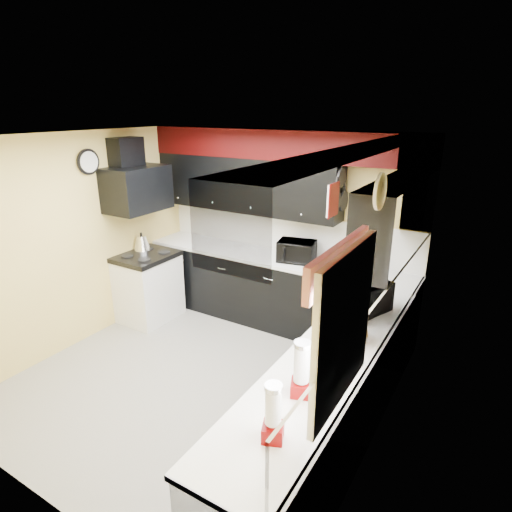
{
  "coord_description": "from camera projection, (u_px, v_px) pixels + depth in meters",
  "views": [
    {
      "loc": [
        2.48,
        -3.03,
        2.75
      ],
      "look_at": [
        0.27,
        0.62,
        1.26
      ],
      "focal_mm": 30.0,
      "sensor_mm": 36.0,
      "label": 1
    }
  ],
  "objects": [
    {
      "name": "hood",
      "position": [
        137.0,
        189.0,
        5.35
      ],
      "size": [
        0.5,
        0.78,
        0.55
      ],
      "primitive_type": "cube",
      "color": "black",
      "rests_on": "wall_left"
    },
    {
      "name": "wall_back",
      "position": [
        285.0,
        228.0,
        5.61
      ],
      "size": [
        3.6,
        0.06,
        2.5
      ],
      "primitive_type": "cube",
      "color": "#E0C666",
      "rests_on": "ground"
    },
    {
      "name": "deco_plate",
      "position": [
        380.0,
        191.0,
        2.68
      ],
      "size": [
        0.03,
        0.24,
        0.24
      ],
      "primitive_type": null,
      "color": "white",
      "rests_on": "wall_right"
    },
    {
      "name": "clock",
      "position": [
        88.0,
        162.0,
        4.93
      ],
      "size": [
        0.03,
        0.3,
        0.3
      ],
      "primitive_type": null,
      "color": "black",
      "rests_on": "wall_left"
    },
    {
      "name": "microwave",
      "position": [
        361.0,
        298.0,
        3.95
      ],
      "size": [
        0.52,
        0.61,
        0.29
      ],
      "primitive_type": "imported",
      "rotation": [
        0.0,
        0.0,
        1.19
      ],
      "color": "black",
      "rests_on": "counter_right"
    },
    {
      "name": "valance",
      "position": [
        340.0,
        261.0,
        2.36
      ],
      "size": [
        0.04,
        0.88,
        0.2
      ],
      "primitive_type": "cube",
      "color": "red",
      "rests_on": "wall_right"
    },
    {
      "name": "splash_right",
      "position": [
        382.0,
        320.0,
        3.31
      ],
      "size": [
        0.02,
        3.6,
        0.5
      ],
      "primitive_type": "cube",
      "color": "white",
      "rests_on": "counter_right"
    },
    {
      "name": "hood_duct",
      "position": [
        126.0,
        154.0,
        5.27
      ],
      "size": [
        0.24,
        0.4,
        0.4
      ],
      "primitive_type": "cube",
      "color": "black",
      "rests_on": "wall_left"
    },
    {
      "name": "counter_back",
      "position": [
        273.0,
        258.0,
        5.48
      ],
      "size": [
        3.62,
        0.64,
        0.04
      ],
      "primitive_type": "cube",
      "color": "white",
      "rests_on": "cab_back"
    },
    {
      "name": "window",
      "position": [
        344.0,
        328.0,
        2.46
      ],
      "size": [
        0.03,
        0.86,
        0.96
      ],
      "primitive_type": null,
      "color": "white",
      "rests_on": "wall_right"
    },
    {
      "name": "dispenser_b",
      "position": [
        273.0,
        416.0,
        2.41
      ],
      "size": [
        0.16,
        0.16,
        0.33
      ],
      "primitive_type": null,
      "rotation": [
        0.0,
        0.0,
        0.37
      ],
      "color": "#5C1308",
      "rests_on": "counter_right"
    },
    {
      "name": "toaster_oven",
      "position": [
        296.0,
        251.0,
        5.26
      ],
      "size": [
        0.51,
        0.45,
        0.26
      ],
      "primitive_type": "imported",
      "rotation": [
        0.0,
        0.0,
        0.2
      ],
      "color": "black",
      "rests_on": "counter_back"
    },
    {
      "name": "kettle",
      "position": [
        142.0,
        243.0,
        5.76
      ],
      "size": [
        0.27,
        0.27,
        0.19
      ],
      "primitive_type": null,
      "rotation": [
        0.0,
        0.0,
        0.32
      ],
      "color": "silver",
      "rests_on": "cooktop"
    },
    {
      "name": "utensil_crock",
      "position": [
        358.0,
        265.0,
        4.93
      ],
      "size": [
        0.2,
        0.2,
        0.18
      ],
      "primitive_type": "cylinder",
      "rotation": [
        0.0,
        0.0,
        0.21
      ],
      "color": "white",
      "rests_on": "counter_back"
    },
    {
      "name": "cab_back",
      "position": [
        273.0,
        291.0,
        5.64
      ],
      "size": [
        3.6,
        0.6,
        0.9
      ],
      "primitive_type": "cube",
      "color": "black",
      "rests_on": "ground"
    },
    {
      "name": "baskets",
      "position": [
        351.0,
        311.0,
        3.48
      ],
      "size": [
        0.27,
        0.27,
        0.5
      ],
      "primitive_type": null,
      "color": "brown",
      "rests_on": "upper_right"
    },
    {
      "name": "counter_right",
      "position": [
        331.0,
        358.0,
        3.29
      ],
      "size": [
        0.64,
        3.02,
        0.04
      ],
      "primitive_type": "cube",
      "color": "white",
      "rests_on": "cab_right"
    },
    {
      "name": "splash_back",
      "position": [
        284.0,
        232.0,
        5.63
      ],
      "size": [
        3.6,
        0.02,
        0.5
      ],
      "primitive_type": "cube",
      "color": "white",
      "rests_on": "counter_back"
    },
    {
      "name": "pan_top",
      "position": [
        341.0,
        178.0,
        4.76
      ],
      "size": [
        0.03,
        0.22,
        0.4
      ],
      "primitive_type": null,
      "color": "black",
      "rests_on": "upper_back"
    },
    {
      "name": "upper_back",
      "position": [
        245.0,
        184.0,
        5.53
      ],
      "size": [
        2.6,
        0.35,
        0.7
      ],
      "primitive_type": "cube",
      "color": "black",
      "rests_on": "wall_back"
    },
    {
      "name": "wall_left",
      "position": [
        79.0,
        241.0,
        5.04
      ],
      "size": [
        0.06,
        3.6,
        2.5
      ],
      "primitive_type": "cube",
      "color": "#E0C666",
      "rests_on": "ground"
    },
    {
      "name": "cooktop",
      "position": [
        146.0,
        256.0,
        5.62
      ],
      "size": [
        0.62,
        0.77,
        0.06
      ],
      "primitive_type": "cube",
      "color": "black",
      "rests_on": "stove"
    },
    {
      "name": "pan_mid",
      "position": [
        336.0,
        202.0,
        4.74
      ],
      "size": [
        0.03,
        0.28,
        0.46
      ],
      "primitive_type": null,
      "color": "black",
      "rests_on": "upper_back"
    },
    {
      "name": "upper_right",
      "position": [
        398.0,
        217.0,
        3.91
      ],
      "size": [
        0.35,
        1.8,
        0.7
      ],
      "primitive_type": "cube",
      "color": "black",
      "rests_on": "wall_right"
    },
    {
      "name": "ceiling",
      "position": [
        193.0,
        137.0,
        3.75
      ],
      "size": [
        3.6,
        3.6,
        0.06
      ],
      "primitive_type": "cube",
      "color": "white",
      "rests_on": "wall_back"
    },
    {
      "name": "soffit_back",
      "position": [
        280.0,
        144.0,
        5.11
      ],
      "size": [
        3.6,
        0.36,
        0.35
      ],
      "primitive_type": "cube",
      "color": "black",
      "rests_on": "wall_back"
    },
    {
      "name": "dispenser_a",
      "position": [
        302.0,
        371.0,
        2.79
      ],
      "size": [
        0.17,
        0.17,
        0.36
      ],
      "primitive_type": null,
      "rotation": [
        0.0,
        0.0,
        0.38
      ],
      "color": "#5F1608",
      "rests_on": "counter_right"
    },
    {
      "name": "wall_right",
      "position": [
        384.0,
        314.0,
        3.28
      ],
      "size": [
        0.06,
        3.6,
        2.5
      ],
      "primitive_type": "cube",
      "color": "#E0C666",
      "rests_on": "ground"
    },
    {
      "name": "cut_board",
      "position": [
        333.0,
        200.0,
        4.62
      ],
      "size": [
        0.03,
        0.26,
        0.35
      ],
      "primitive_type": "cube",
      "color": "white",
      "rests_on": "upper_back"
    },
    {
      "name": "ground",
      "position": [
        204.0,
        379.0,
        4.57
      ],
      "size": [
        3.6,
        3.6,
        0.0
      ],
      "primitive_type": "plane",
      "color": "gray",
      "rests_on": "ground"
    },
    {
      "name": "stove",
      "position": [
        149.0,
        289.0,
        5.77
      ],
      "size": [
        0.6,
        0.75,
        0.86
      ],
      "primitive_type": "cube",
      "color": "white",
      "rests_on": "ground"
    },
    {
      "name": "pan_low",
      "position": [
        344.0,
        201.0,
        4.96
      ],
      "size": [
        0.03,
        0.24,
        0.42
      ],
      "primitive_type": null,
      "color": "black",
      "rests_on": "upper_back"
    },
    {
      "name": "soffit_right",
      "position": [
        366.0,
        174.0,
        2.87
      ],
      "size": [
        0.36,
        3.24,
        0.35
      ],
      "primitive_type": "cube",
      "color": "black",
      "rests_on": "wall_right"
    },
    {
      "name": "knife_block",
      "position": [
        358.0,
        262.0,
        4.92
      ],
      "size": [
        0.14,
        0.18,
        0.25
      ],
      "primitive_type": "cube",
      "rotation": [
        0.0,
        0.0,
        0.19
      ],
      "color": "black",
      "rests_on": "counter_back"
    },
    {
      "name": "cab_right",
      "position": [
        327.0,
        408.0,
        3.45
      ],
      "size": [
        0.6,
        3.0,
        0.9
      ],
      "primitive_type": "cube",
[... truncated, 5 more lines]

